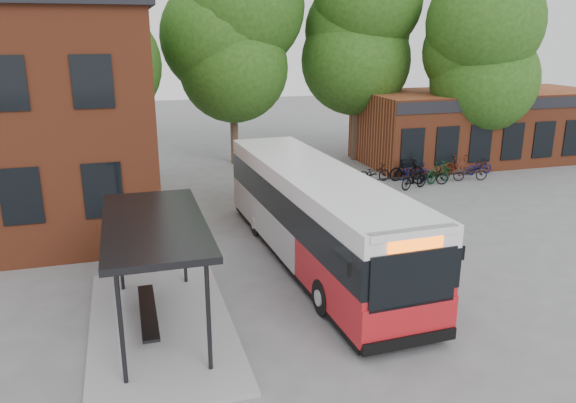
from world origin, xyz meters
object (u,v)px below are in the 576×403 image
object	(u,v)px
bicycle_3	(406,170)
bicycle_5	(439,172)
bicycle_2	(413,171)
bicycle_6	(470,172)
bus_shelter	(158,275)
bicycle_extra_0	(480,167)
bicycle_0	(374,173)
bicycle_4	(430,175)
city_bus	(315,217)
bicycle_7	(458,164)
bicycle_1	(414,179)

from	to	relation	value
bicycle_3	bicycle_5	bearing A→B (deg)	-122.02
bicycle_2	bicycle_6	distance (m)	2.87
bus_shelter	bicycle_extra_0	world-z (taller)	bus_shelter
bicycle_0	bicycle_extra_0	distance (m)	6.03
bicycle_4	city_bus	bearing A→B (deg)	150.48
bicycle_7	city_bus	bearing A→B (deg)	120.47
city_bus	bicycle_3	size ratio (longest dim) A/B	6.51
bicycle_1	bicycle_7	bearing A→B (deg)	-80.38
bicycle_extra_0	bicycle_6	bearing A→B (deg)	122.26
bus_shelter	bicycle_7	bearing A→B (deg)	36.42
bicycle_6	bicycle_3	bearing A→B (deg)	81.08
bicycle_5	bicycle_7	distance (m)	2.19
bicycle_2	bicycle_7	distance (m)	2.85
bicycle_2	bicycle_3	xyz separation A→B (m)	(-0.35, 0.09, 0.09)
city_bus	bicycle_2	size ratio (longest dim) A/B	6.81
bicycle_0	bicycle_5	xyz separation A→B (m)	(3.04, -1.13, 0.09)
bicycle_1	bicycle_extra_0	xyz separation A→B (m)	(4.76, 1.64, -0.09)
bicycle_2	bicycle_3	bearing A→B (deg)	92.39
city_bus	bicycle_5	world-z (taller)	city_bus
bicycle_2	bicycle_7	xyz separation A→B (m)	(2.82, 0.43, 0.09)
bus_shelter	bicycle_7	xyz separation A→B (m)	(16.22, 11.97, -0.89)
bicycle_0	bicycle_3	world-z (taller)	bicycle_3
city_bus	bicycle_0	bearing A→B (deg)	52.65
city_bus	bicycle_4	bearing A→B (deg)	38.85
bicycle_4	bicycle_0	bearing A→B (deg)	81.94
bus_shelter	bicycle_3	distance (m)	17.51
city_bus	bicycle_0	xyz separation A→B (m)	(6.20, 8.87, -1.07)
bicycle_0	bicycle_4	world-z (taller)	bicycle_0
bicycle_0	bicycle_extra_0	xyz separation A→B (m)	(6.02, -0.18, -0.05)
bicycle_2	bicycle_1	bearing A→B (deg)	169.22
bicycle_6	bicycle_extra_0	xyz separation A→B (m)	(1.26, 1.04, -0.07)
bicycle_5	bicycle_extra_0	distance (m)	3.14
bicycle_4	bicycle_7	distance (m)	2.75
city_bus	bicycle_5	distance (m)	12.09
bicycle_4	bicycle_3	bearing A→B (deg)	56.67
bicycle_0	bicycle_2	bearing A→B (deg)	-101.66
bicycle_3	bicycle_4	xyz separation A→B (m)	(0.78, -1.02, -0.10)
city_bus	bicycle_3	world-z (taller)	city_bus
bicycle_3	bicycle_extra_0	xyz separation A→B (m)	(4.34, 0.07, -0.15)
city_bus	bicycle_6	distance (m)	13.41
city_bus	bicycle_1	size ratio (longest dim) A/B	7.20
bicycle_4	bicycle_extra_0	xyz separation A→B (m)	(3.56, 1.09, -0.05)
bicycle_5	bicycle_7	bearing A→B (deg)	-76.92
bus_shelter	bicycle_0	xyz separation A→B (m)	(11.37, 11.88, -0.99)
city_bus	bicycle_1	world-z (taller)	city_bus
bicycle_extra_0	bicycle_0	bearing A→B (deg)	81.07
bus_shelter	bicycle_extra_0	bearing A→B (deg)	33.93
bicycle_6	bicycle_7	bearing A→B (deg)	4.57
bicycle_1	bicycle_6	xyz separation A→B (m)	(3.50, 0.60, -0.03)
bicycle_1	bicycle_7	size ratio (longest dim) A/B	0.91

